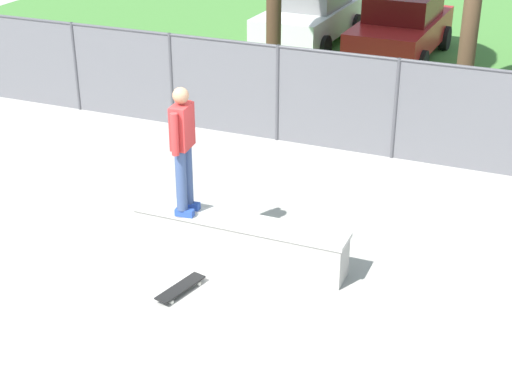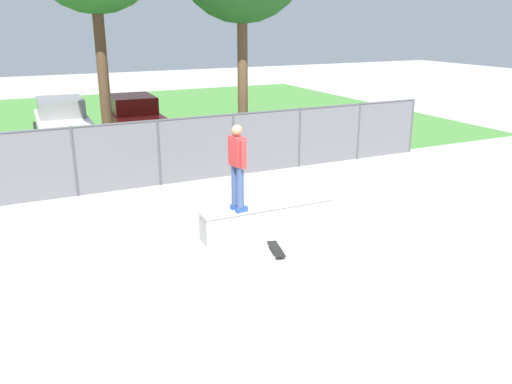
{
  "view_description": "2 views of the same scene",
  "coord_description": "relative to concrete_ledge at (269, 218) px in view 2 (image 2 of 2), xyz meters",
  "views": [
    {
      "loc": [
        3.89,
        -7.56,
        5.62
      ],
      "look_at": [
        0.09,
        1.53,
        0.87
      ],
      "focal_mm": 54.45,
      "sensor_mm": 36.0,
      "label": 1
    },
    {
      "loc": [
        -4.98,
        -8.66,
        4.47
      ],
      "look_at": [
        -0.22,
        1.18,
        0.92
      ],
      "focal_mm": 37.31,
      "sensor_mm": 36.0,
      "label": 2
    }
  ],
  "objects": [
    {
      "name": "ground_plane",
      "position": [
        -0.03,
        -1.05,
        -0.33
      ],
      "size": [
        80.0,
        80.0,
        0.0
      ],
      "primitive_type": "plane",
      "color": "#ADAAA3"
    },
    {
      "name": "car_white",
      "position": [
        -2.92,
        11.42,
        0.51
      ],
      "size": [
        2.13,
        4.26,
        1.66
      ],
      "color": "silver",
      "rests_on": "ground"
    },
    {
      "name": "grass_strip",
      "position": [
        -0.03,
        14.74,
        -0.32
      ],
      "size": [
        27.84,
        20.0,
        0.02
      ],
      "primitive_type": "cube",
      "color": "#478438",
      "rests_on": "ground"
    },
    {
      "name": "chainlink_fence",
      "position": [
        -0.03,
        4.44,
        0.69
      ],
      "size": [
        15.91,
        0.07,
        1.87
      ],
      "color": "#4C4C51",
      "rests_on": "ground"
    },
    {
      "name": "concrete_ledge",
      "position": [
        0.0,
        0.0,
        0.0
      ],
      "size": [
        3.11,
        0.49,
        0.65
      ],
      "color": "#A8A59E",
      "rests_on": "ground"
    },
    {
      "name": "car_red",
      "position": [
        -0.31,
        10.98,
        0.51
      ],
      "size": [
        2.13,
        4.26,
        1.66
      ],
      "color": "#B21E1E",
      "rests_on": "ground"
    },
    {
      "name": "skateboarder",
      "position": [
        -0.77,
        -0.09,
        1.33
      ],
      "size": [
        0.3,
        0.6,
        1.82
      ],
      "color": "#2647A5",
      "rests_on": "concrete_ledge"
    },
    {
      "name": "skateboard",
      "position": [
        -0.37,
        -1.06,
        -0.25
      ],
      "size": [
        0.38,
        0.82,
        0.09
      ],
      "color": "black",
      "rests_on": "ground"
    }
  ]
}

